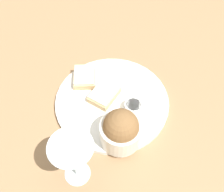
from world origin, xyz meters
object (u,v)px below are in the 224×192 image
object	(u,v)px
sauce_ramekin	(133,107)
cheese_toast_near	(104,94)
salad_bowl	(121,130)
wine_glass	(73,156)
cheese_toast_far	(84,77)

from	to	relation	value
sauce_ramekin	cheese_toast_near	size ratio (longest dim) A/B	0.56
salad_bowl	wine_glass	world-z (taller)	wine_glass
cheese_toast_near	wine_glass	xyz separation A→B (m)	(0.22, 0.05, 0.08)
cheese_toast_far	cheese_toast_near	bearing A→B (deg)	73.92
cheese_toast_far	wine_glass	world-z (taller)	wine_glass
sauce_ramekin	cheese_toast_far	distance (m)	0.17
sauce_ramekin	salad_bowl	bearing A→B (deg)	6.60
salad_bowl	cheese_toast_far	world-z (taller)	salad_bowl
salad_bowl	cheese_toast_far	xyz separation A→B (m)	(-0.12, -0.18, -0.03)
cheese_toast_far	salad_bowl	bearing A→B (deg)	57.36
cheese_toast_near	salad_bowl	bearing A→B (deg)	47.26
salad_bowl	cheese_toast_far	bearing A→B (deg)	-122.64
salad_bowl	cheese_toast_near	xyz separation A→B (m)	(-0.09, -0.10, -0.03)
wine_glass	salad_bowl	bearing A→B (deg)	159.30
wine_glass	cheese_toast_far	bearing A→B (deg)	-150.90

